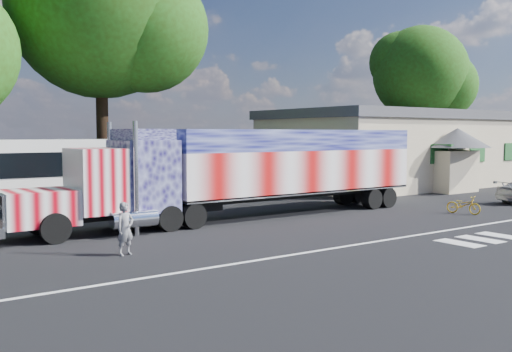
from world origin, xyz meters
TOP-DOWN VIEW (x-y plane):
  - ground at (0.00, 0.00)m, footprint 100.00×100.00m
  - lane_markings at (1.71, -3.77)m, footprint 30.00×2.67m
  - semi_truck at (0.50, 3.97)m, footprint 19.27×3.04m
  - coach_bus at (-4.21, 10.26)m, footprint 11.62×2.71m
  - hall_building at (19.92, 10.86)m, footprint 22.40×12.80m
  - woman at (-7.03, -0.11)m, footprint 0.67×0.52m
  - bicycle at (9.01, -0.65)m, footprint 0.90×1.65m
  - tree_n_mid at (-1.32, 16.51)m, footprint 11.02×10.50m
  - tree_far_ne at (26.98, 16.16)m, footprint 8.58×8.17m

SIDE VIEW (x-z plane):
  - ground at x=0.00m, z-range 0.00..0.00m
  - lane_markings at x=1.71m, z-range 0.00..0.01m
  - bicycle at x=9.01m, z-range 0.00..0.82m
  - woman at x=-7.03m, z-range 0.00..1.61m
  - coach_bus at x=-4.21m, z-range 0.06..3.44m
  - semi_truck at x=0.50m, z-range 0.06..4.17m
  - hall_building at x=19.92m, z-range 0.02..5.22m
  - tree_far_ne at x=26.98m, z-range 2.32..15.25m
  - tree_n_mid at x=-1.32m, z-range 2.79..18.99m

